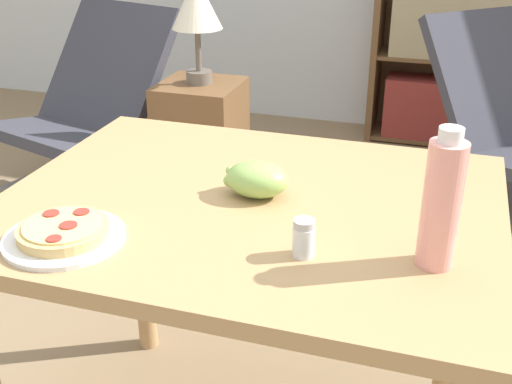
% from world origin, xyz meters
% --- Properties ---
extents(dining_table, '(1.05, 0.82, 0.76)m').
position_xyz_m(dining_table, '(0.07, -0.14, 0.65)').
color(dining_table, tan).
rests_on(dining_table, ground_plane).
extents(pizza_on_plate, '(0.23, 0.23, 0.04)m').
position_xyz_m(pizza_on_plate, '(-0.21, -0.41, 0.78)').
color(pizza_on_plate, white).
rests_on(pizza_on_plate, dining_table).
extents(grape_bunch, '(0.14, 0.11, 0.08)m').
position_xyz_m(grape_bunch, '(0.07, -0.12, 0.80)').
color(grape_bunch, '#93BC5B').
rests_on(grape_bunch, dining_table).
extents(drink_bottle, '(0.07, 0.07, 0.25)m').
position_xyz_m(drink_bottle, '(0.46, -0.29, 0.88)').
color(drink_bottle, pink).
rests_on(drink_bottle, dining_table).
extents(salt_shaker, '(0.04, 0.04, 0.07)m').
position_xyz_m(salt_shaker, '(0.23, -0.33, 0.80)').
color(salt_shaker, white).
rests_on(salt_shaker, dining_table).
extents(lounge_chair_near, '(0.79, 0.91, 0.88)m').
position_xyz_m(lounge_chair_near, '(-1.14, 1.14, 0.29)').
color(lounge_chair_near, slate).
rests_on(lounge_chair_near, ground_plane).
extents(bookshelf, '(0.87, 0.31, 1.47)m').
position_xyz_m(bookshelf, '(0.42, 2.44, 0.70)').
color(bookshelf, brown).
rests_on(bookshelf, ground_plane).
extents(side_table, '(0.34, 0.34, 0.61)m').
position_xyz_m(side_table, '(-0.58, 1.17, 0.30)').
color(side_table, brown).
rests_on(side_table, ground_plane).
extents(table_lamp, '(0.21, 0.21, 0.44)m').
position_xyz_m(table_lamp, '(-0.58, 1.17, 0.92)').
color(table_lamp, '#665B51').
rests_on(table_lamp, side_table).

